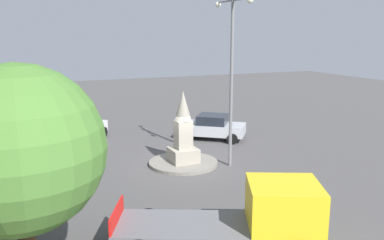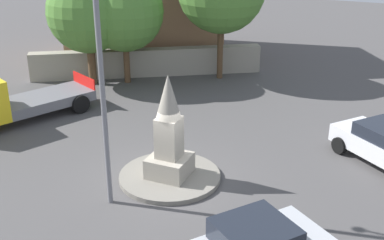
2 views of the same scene
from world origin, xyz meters
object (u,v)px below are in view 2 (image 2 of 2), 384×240
(streetlamp, at_px, (99,44))
(tree_far_corner, at_px, (88,12))
(monument, at_px, (169,135))
(truck_yellow_parked_left, at_px, (2,102))
(tree_mid_cluster, at_px, (124,12))

(streetlamp, xyz_separation_m, tree_far_corner, (7.09, -9.60, -1.30))
(monument, xyz_separation_m, truck_yellow_parked_left, (8.55, -1.42, -0.60))
(truck_yellow_parked_left, relative_size, tree_mid_cluster, 1.10)
(monument, xyz_separation_m, tree_mid_cluster, (6.61, -8.48, 2.10))
(streetlamp, height_order, tree_far_corner, streetlamp)
(truck_yellow_parked_left, height_order, tree_mid_cluster, tree_mid_cluster)
(tree_mid_cluster, height_order, tree_far_corner, tree_far_corner)
(tree_mid_cluster, relative_size, tree_far_corner, 0.98)
(truck_yellow_parked_left, xyz_separation_m, tree_far_corner, (-0.39, -6.11, 2.74))
(monument, xyz_separation_m, streetlamp, (1.07, 2.08, 3.45))
(streetlamp, relative_size, tree_mid_cluster, 1.48)
(truck_yellow_parked_left, distance_m, tree_mid_cluster, 7.81)
(monument, height_order, tree_mid_cluster, tree_mid_cluster)
(tree_far_corner, bearing_deg, truck_yellow_parked_left, 86.32)
(streetlamp, bearing_deg, tree_far_corner, -53.56)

